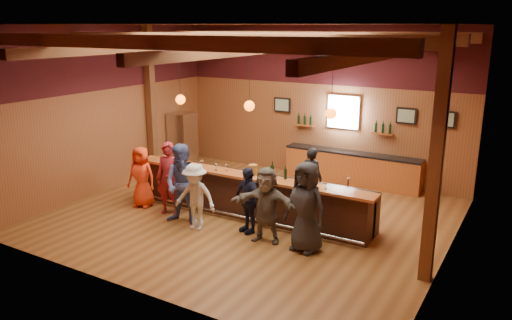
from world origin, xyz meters
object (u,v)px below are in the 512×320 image
Objects in this scene: customer_white at (195,197)px; stainless_fridge at (182,140)px; bottle_a at (272,171)px; customer_brown at (266,205)px; customer_denim at (183,184)px; customer_navy at (248,200)px; back_bar_cabinet at (351,168)px; bar_counter at (253,194)px; customer_orange at (142,177)px; ice_bucket at (253,170)px; customer_redvest at (169,179)px; customer_dark at (306,207)px; bartender at (311,178)px.

stainless_fridge is at bearing 124.73° from customer_white.
stainless_fridge is 5.48m from bottle_a.
customer_white is 1.71m from customer_brown.
customer_navy is (1.55, 0.31, -0.19)m from customer_denim.
customer_denim is at bearing -115.51° from back_bar_cabinet.
bar_counter is 1.58m from customer_brown.
customer_orange is 3.19m from customer_navy.
customer_brown is (1.02, -1.18, 0.30)m from bar_counter.
customer_navy is at bearing -11.64° from customer_orange.
back_bar_cabinet is 2.60× the size of customer_white.
ice_bucket reaches higher than back_bar_cabinet.
ice_bucket is at bearing 2.24° from customer_orange.
customer_orange is at bearing -157.82° from customer_navy.
customer_redvest is at bearing 146.68° from customer_denim.
customer_denim reaches higher than customer_navy.
customer_dark is at bearing -27.35° from ice_bucket.
customer_denim reaches higher than back_bar_cabinet.
customer_brown reaches higher than bottle_a.
bottle_a is at bearing 96.19° from customer_navy.
bottle_a is at bearing 79.91° from bartender.
customer_navy is 0.64m from customer_brown.
customer_navy is (0.42, -0.95, 0.23)m from bar_counter.
customer_denim is at bearing -51.13° from stainless_fridge.
bartender is at bearing 50.83° from bar_counter.
customer_denim reaches higher than bottle_a.
back_bar_cabinet is at bearing 11.93° from stainless_fridge.
stainless_fridge is 3.61m from customer_orange.
customer_navy is (2.23, 0.00, -0.15)m from customer_redvest.
customer_brown reaches higher than customer_white.
customer_denim is at bearing -131.62° from bar_counter.
customer_denim reaches higher than bartender.
customer_white is at bearing 60.65° from bartender.
bartender is at bearing 81.14° from customer_brown.
customer_brown is (2.83, -0.22, -0.07)m from customer_redvest.
ice_bucket is at bearing 162.21° from customer_dark.
customer_orange is at bearing -67.99° from stainless_fridge.
customer_redvest reaches higher than bartender.
customer_denim is at bearing -140.48° from ice_bucket.
customer_white is at bearing -27.05° from customer_denim.
customer_redvest reaches higher than customer_navy.
customer_redvest is at bearing -156.68° from customer_navy.
back_bar_cabinet is at bearing 78.29° from customer_brown.
bartender reaches higher than bar_counter.
customer_dark is 1.21× the size of bartender.
back_bar_cabinet is at bearing 71.66° from bar_counter.
bartender is (0.98, 1.20, 0.26)m from bar_counter.
bottle_a is (-0.37, 0.94, 0.44)m from customer_brown.
customer_redvest is at bearing -14.31° from customer_orange.
customer_orange reaches higher than bottle_a.
customer_denim is 1.15× the size of customer_brown.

